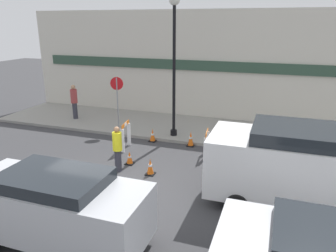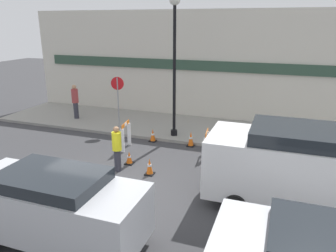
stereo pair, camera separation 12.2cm
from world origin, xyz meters
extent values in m
plane|color=#38383A|center=(0.00, 0.00, 0.00)|extent=(60.00, 60.00, 0.00)
cube|color=gray|center=(0.00, 6.44, 0.06)|extent=(18.00, 3.88, 0.13)
cube|color=beige|center=(0.00, 8.46, 2.75)|extent=(18.00, 0.12, 5.50)
cube|color=#2D4738|center=(0.00, 8.35, 2.80)|extent=(16.20, 0.10, 0.50)
cylinder|color=black|center=(0.41, 5.12, 0.25)|extent=(0.29, 0.29, 0.24)
cylinder|color=black|center=(0.41, 5.12, 2.84)|extent=(0.13, 0.13, 5.42)
sphere|color=silver|center=(0.41, 5.12, 5.73)|extent=(0.44, 0.44, 0.44)
cylinder|color=gray|center=(-2.41, 5.34, 1.31)|extent=(0.06, 0.06, 2.36)
cylinder|color=red|center=(-2.41, 5.34, 2.22)|extent=(0.59, 0.15, 0.60)
cube|color=white|center=(-1.04, 3.64, 0.48)|extent=(0.14, 0.08, 0.96)
cube|color=white|center=(-0.94, 2.86, 0.48)|extent=(0.14, 0.08, 0.96)
cube|color=orange|center=(-0.99, 3.25, 1.03)|extent=(0.14, 0.85, 0.15)
cube|color=white|center=(-0.99, 3.25, 1.03)|extent=(0.06, 0.26, 0.14)
cube|color=white|center=(2.25, 3.27, 0.42)|extent=(0.14, 0.07, 0.84)
cube|color=white|center=(2.17, 4.00, 0.42)|extent=(0.14, 0.07, 0.84)
cube|color=orange|center=(2.21, 3.64, 0.91)|extent=(0.11, 0.79, 0.15)
cube|color=white|center=(2.21, 3.64, 0.91)|extent=(0.06, 0.24, 0.14)
cube|color=black|center=(-0.30, 4.40, 0.02)|extent=(0.30, 0.30, 0.04)
cone|color=orange|center=(-0.30, 4.40, 0.30)|extent=(0.22, 0.22, 0.52)
cylinder|color=white|center=(-0.30, 4.40, 0.33)|extent=(0.13, 0.13, 0.07)
cube|color=black|center=(-0.22, 1.95, 0.02)|extent=(0.30, 0.30, 0.04)
cone|color=orange|center=(-0.22, 1.95, 0.26)|extent=(0.22, 0.23, 0.44)
cylinder|color=white|center=(-0.22, 1.95, 0.28)|extent=(0.13, 0.13, 0.06)
cube|color=black|center=(0.81, 1.40, 0.02)|extent=(0.30, 0.30, 0.04)
cone|color=orange|center=(0.81, 1.40, 0.30)|extent=(0.23, 0.23, 0.53)
cylinder|color=white|center=(0.81, 1.40, 0.33)|extent=(0.13, 0.13, 0.07)
cube|color=black|center=(1.39, 4.40, 0.02)|extent=(0.30, 0.30, 0.04)
cone|color=orange|center=(1.39, 4.40, 0.33)|extent=(0.23, 0.22, 0.59)
cylinder|color=white|center=(1.39, 4.40, 0.36)|extent=(0.13, 0.13, 0.08)
cylinder|color=#33333D|center=(-0.33, 1.30, 0.38)|extent=(0.31, 0.31, 0.76)
cylinder|color=yellow|center=(-0.33, 1.30, 1.08)|extent=(0.43, 0.43, 0.64)
sphere|color=#8E6647|center=(-0.33, 1.30, 1.50)|extent=(0.27, 0.27, 0.20)
cylinder|color=#33333D|center=(-5.20, 5.94, 0.55)|extent=(0.28, 0.28, 0.83)
cylinder|color=#A33D3D|center=(-5.20, 5.94, 1.31)|extent=(0.39, 0.39, 0.70)
sphere|color=tan|center=(-5.20, 5.94, 1.77)|extent=(0.26, 0.26, 0.22)
cube|color=#B7BABF|center=(0.17, -2.60, 0.90)|extent=(4.21, 1.66, 1.20)
cube|color=#1E2328|center=(0.17, -2.60, 1.50)|extent=(2.31, 1.53, 0.54)
cylinder|color=black|center=(1.48, -1.77, 0.30)|extent=(0.60, 0.18, 0.60)
cylinder|color=black|center=(-1.13, -1.77, 0.30)|extent=(0.60, 0.18, 0.60)
cylinder|color=black|center=(4.62, -1.68, 0.30)|extent=(0.60, 0.18, 0.60)
cube|color=white|center=(5.43, 0.95, 1.12)|extent=(5.01, 2.09, 1.63)
cube|color=#1E2328|center=(5.43, 0.95, 1.93)|extent=(2.75, 1.92, 0.69)
cylinder|color=black|center=(3.88, 1.99, 0.30)|extent=(0.60, 0.18, 0.60)
cylinder|color=black|center=(3.88, -0.10, 0.30)|extent=(0.60, 0.18, 0.60)
camera|label=1|loc=(4.64, -7.86, 4.90)|focal=35.00mm
camera|label=2|loc=(4.76, -7.81, 4.90)|focal=35.00mm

